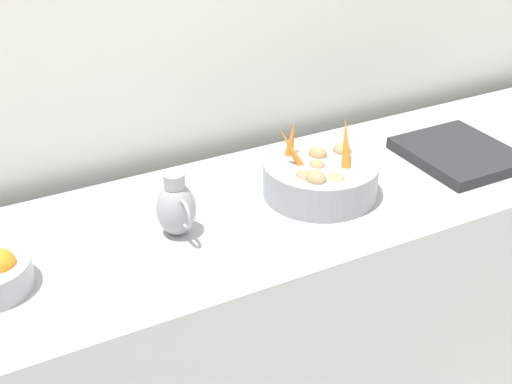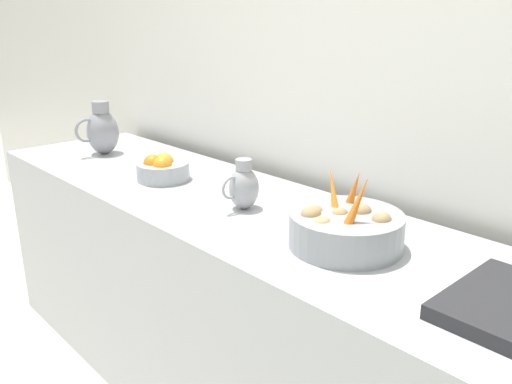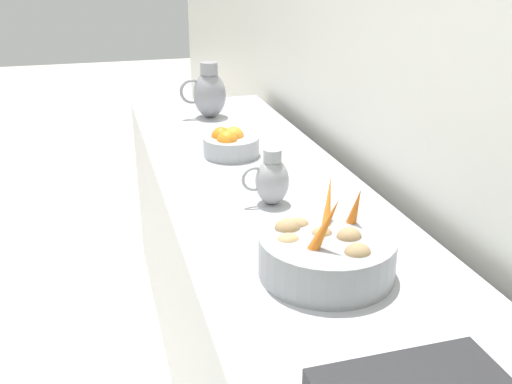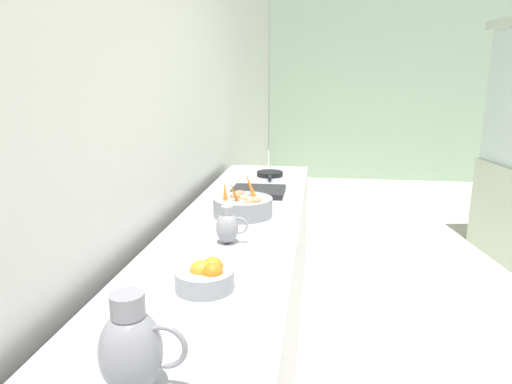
# 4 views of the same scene
# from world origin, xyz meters

# --- Properties ---
(prep_counter) EXTENTS (0.66, 3.37, 0.86)m
(prep_counter) POSITION_xyz_m (-1.51, -0.16, 0.43)
(prep_counter) COLOR #ADAFB5
(prep_counter) RESTS_ON ground_plane
(vegetable_colander) EXTENTS (0.32, 0.32, 0.23)m
(vegetable_colander) POSITION_xyz_m (-1.49, 0.00, 0.92)
(vegetable_colander) COLOR gray
(vegetable_colander) RESTS_ON prep_counter
(orange_bowl) EXTENTS (0.21, 0.21, 0.11)m
(orange_bowl) POSITION_xyz_m (-1.47, -0.91, 0.91)
(orange_bowl) COLOR #9EA0A5
(orange_bowl) RESTS_ON prep_counter
(metal_pitcher_tall) EXTENTS (0.21, 0.15, 0.25)m
(metal_pitcher_tall) POSITION_xyz_m (-1.51, -1.48, 0.98)
(metal_pitcher_tall) COLOR gray
(metal_pitcher_tall) RESTS_ON prep_counter
(metal_pitcher_short) EXTENTS (0.15, 0.10, 0.17)m
(metal_pitcher_short) POSITION_xyz_m (-1.49, -0.44, 0.94)
(metal_pitcher_short) COLOR #939399
(metal_pitcher_short) RESTS_ON prep_counter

